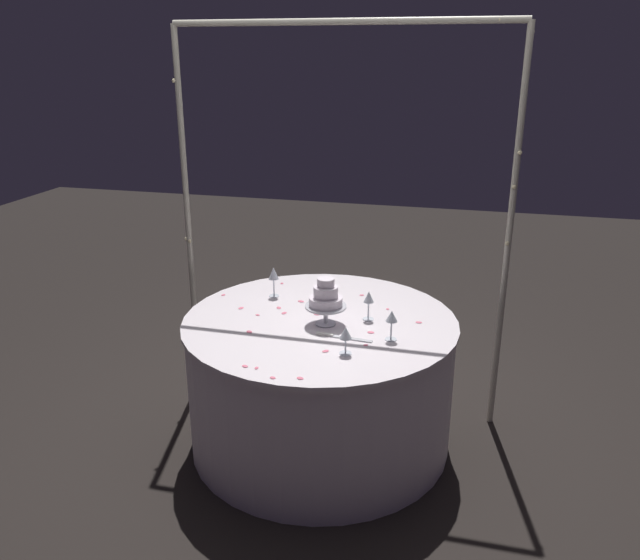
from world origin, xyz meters
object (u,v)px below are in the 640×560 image
Objects in this scene: main_table at (320,381)px; wine_glass_0 at (392,318)px; cake_knife at (340,337)px; tiered_cake at (326,298)px; wine_glass_3 at (274,275)px; wine_glass_1 at (369,299)px; decorative_arch at (339,173)px; wine_glass_2 at (346,334)px.

wine_glass_0 reaches higher than main_table.
tiered_cake is at bearing 127.72° from cake_knife.
wine_glass_3 is 0.70m from cake_knife.
tiered_cake is at bearing -150.27° from wine_glass_1.
wine_glass_1 is (0.25, -0.38, -0.60)m from decorative_arch.
main_table is 0.67m from wine_glass_3.
wine_glass_3 reaches higher than main_table.
decorative_arch is at bearing 123.95° from wine_glass_1.
wine_glass_0 reaches higher than cake_knife.
main_table is 9.45× the size of wine_glass_0.
wine_glass_1 reaches higher than cake_knife.
tiered_cake is at bearing -39.36° from wine_glass_3.
decorative_arch is at bearing 103.89° from cake_knife.
wine_glass_1 is 0.30m from cake_knife.
wine_glass_3 reaches higher than wine_glass_2.
wine_glass_2 is (0.22, -0.81, -0.62)m from decorative_arch.
decorative_arch is 0.97m from cake_knife.
wine_glass_2 is at bearing -94.31° from wine_glass_1.
wine_glass_2 is (0.22, -0.37, 0.48)m from main_table.
wine_glass_0 is 0.88× the size of wine_glass_3.
wine_glass_0 is 0.27m from wine_glass_1.
wine_glass_3 is (-0.35, -0.17, -0.58)m from decorative_arch.
wine_glass_1 is (-0.16, 0.23, 0.00)m from wine_glass_0.
decorative_arch reaches higher than wine_glass_3.
decorative_arch reaches higher than cake_knife.
tiered_cake is 0.24m from wine_glass_1.
wine_glass_1 is (0.21, 0.12, -0.03)m from tiered_cake.
cake_knife is (-0.10, -0.26, -0.12)m from wine_glass_1.
wine_glass_2 is at bearing -59.38° from main_table.
main_table is 0.53m from tiered_cake.
decorative_arch is 0.70m from wine_glass_3.
wine_glass_3 is (-0.57, 0.64, 0.03)m from wine_glass_2.
tiered_cake is at bearing 163.63° from wine_glass_0.
wine_glass_1 reaches higher than wine_glass_2.
wine_glass_1 is 0.44m from wine_glass_2.
decorative_arch is 1.54× the size of main_table.
wine_glass_0 is at bearing -21.68° from main_table.
main_table is 0.66m from wine_glass_0.
wine_glass_3 reaches higher than wine_glass_0.
decorative_arch reaches higher than wine_glass_2.
wine_glass_0 is 0.28m from cake_knife.
main_table is 0.46m from cake_knife.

